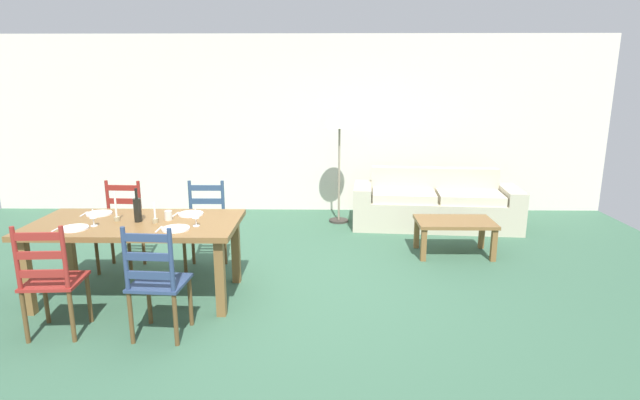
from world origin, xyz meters
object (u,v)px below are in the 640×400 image
at_px(wine_bottle, 137,209).
at_px(wine_glass_near_right, 196,214).
at_px(dining_table, 136,231).
at_px(couch, 435,206).
at_px(dining_chair_far_right, 205,226).
at_px(coffee_cup_primary, 168,215).
at_px(dining_chair_near_right, 157,282).
at_px(dining_chair_near_left, 51,280).
at_px(wine_glass_near_left, 93,214).
at_px(standing_lamp, 340,125).
at_px(coffee_table, 455,226).
at_px(dining_chair_far_left, 121,226).

relative_size(wine_bottle, wine_glass_near_right, 1.96).
distance_m(dining_table, couch, 4.15).
bearing_deg(wine_bottle, dining_chair_far_right, 61.27).
distance_m(dining_table, coffee_cup_primary, 0.33).
bearing_deg(dining_chair_near_right, wine_bottle, 117.66).
height_order(dining_chair_near_left, couch, dining_chair_near_left).
xyz_separation_m(wine_bottle, wine_glass_near_right, (0.57, -0.14, -0.01)).
relative_size(wine_bottle, couch, 0.13).
bearing_deg(wine_glass_near_left, standing_lamp, 51.11).
xyz_separation_m(dining_chair_far_right, standing_lamp, (1.50, 1.88, 0.93)).
xyz_separation_m(wine_bottle, couch, (3.28, 2.47, -0.58)).
height_order(dining_chair_near_right, standing_lamp, standing_lamp).
xyz_separation_m(dining_chair_near_left, coffee_table, (3.70, 2.01, -0.12)).
relative_size(dining_table, dining_chair_far_right, 1.98).
bearing_deg(couch, dining_chair_far_left, -155.62).
relative_size(dining_chair_near_right, dining_chair_far_right, 1.00).
bearing_deg(coffee_table, coffee_cup_primary, -158.10).
distance_m(dining_chair_near_left, standing_lamp, 4.26).
relative_size(dining_chair_near_left, wine_glass_near_left, 5.96).
distance_m(wine_glass_near_left, coffee_table, 3.90).
bearing_deg(wine_glass_near_right, dining_chair_near_left, -148.95).
bearing_deg(wine_glass_near_left, wine_glass_near_right, 0.71).
bearing_deg(coffee_cup_primary, dining_chair_near_left, -131.22).
distance_m(coffee_cup_primary, standing_lamp, 3.15).
relative_size(dining_chair_near_right, wine_bottle, 3.04).
height_order(wine_glass_near_left, standing_lamp, standing_lamp).
distance_m(wine_glass_near_left, coffee_cup_primary, 0.65).
relative_size(dining_chair_far_right, coffee_cup_primary, 10.67).
bearing_deg(coffee_table, dining_chair_near_left, -151.47).
bearing_deg(coffee_table, dining_chair_far_left, -172.49).
bearing_deg(dining_chair_far_left, dining_table, -58.50).
relative_size(dining_chair_near_right, standing_lamp, 0.59).
distance_m(coffee_cup_primary, couch, 3.90).
distance_m(dining_chair_near_right, dining_chair_far_left, 1.78).
height_order(dining_chair_near_left, coffee_table, dining_chair_near_left).
bearing_deg(standing_lamp, wine_glass_near_right, -115.70).
distance_m(dining_chair_near_left, coffee_cup_primary, 1.12).
xyz_separation_m(dining_chair_far_left, wine_glass_near_right, (1.07, -0.90, 0.38)).
bearing_deg(standing_lamp, coffee_cup_primary, -122.48).
height_order(wine_glass_near_left, coffee_cup_primary, wine_glass_near_left).
height_order(dining_chair_near_left, standing_lamp, standing_lamp).
xyz_separation_m(dining_chair_far_right, coffee_cup_primary, (-0.16, -0.72, 0.32)).
xyz_separation_m(dining_chair_near_left, wine_glass_near_right, (1.02, 0.61, 0.38)).
bearing_deg(dining_chair_far_left, wine_glass_near_left, -80.64).
bearing_deg(coffee_table, dining_chair_near_right, -144.52).
relative_size(wine_bottle, coffee_table, 0.35).
xyz_separation_m(dining_chair_near_right, coffee_table, (2.85, 2.03, -0.12)).
bearing_deg(dining_chair_near_left, dining_table, 60.98).
xyz_separation_m(dining_chair_near_left, couch, (3.72, 3.23, -0.19)).
height_order(wine_glass_near_right, couch, wine_glass_near_right).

